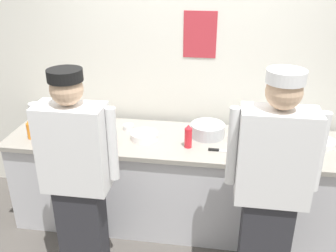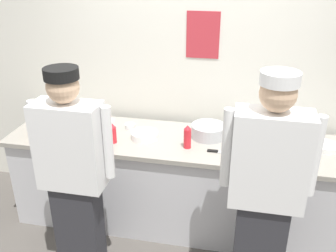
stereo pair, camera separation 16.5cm
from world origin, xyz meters
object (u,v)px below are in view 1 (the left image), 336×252
object	(u,v)px
sheet_tray	(271,143)
squeeze_bottle_primary	(188,136)
squeeze_bottle_secondary	(113,135)
plate_stack_rear	(144,136)
plate_stack_front	(322,143)
squeeze_bottle_spare	(30,130)
ramekin_green_sauce	(65,131)
chef_near_left	(77,176)
deli_cup	(42,135)
chefs_knife	(222,151)
mixing_bowl_steel	(208,130)
ramekin_orange_sauce	(106,123)
ramekin_red_sauce	(128,127)
chef_center	(271,186)

from	to	relation	value
sheet_tray	squeeze_bottle_primary	size ratio (longest dim) A/B	2.34
squeeze_bottle_secondary	plate_stack_rear	bearing A→B (deg)	28.37
plate_stack_front	plate_stack_rear	world-z (taller)	plate_stack_rear
squeeze_bottle_secondary	squeeze_bottle_spare	bearing A→B (deg)	-179.37
squeeze_bottle_primary	ramekin_green_sauce	size ratio (longest dim) A/B	2.02
squeeze_bottle_primary	plate_stack_front	bearing A→B (deg)	10.33
plate_stack_rear	squeeze_bottle_secondary	distance (m)	0.29
plate_stack_front	plate_stack_rear	size ratio (longest dim) A/B	0.92
chef_near_left	squeeze_bottle_secondary	xyz separation A→B (m)	(0.10, 0.58, 0.06)
deli_cup	chefs_knife	size ratio (longest dim) A/B	0.33
plate_stack_rear	squeeze_bottle_spare	bearing A→B (deg)	-171.92
mixing_bowl_steel	ramekin_green_sauce	distance (m)	1.29
plate_stack_front	plate_stack_rear	distance (m)	1.53
squeeze_bottle_secondary	mixing_bowl_steel	bearing A→B (deg)	19.22
chefs_knife	deli_cup	bearing A→B (deg)	-179.08
plate_stack_front	ramekin_green_sauce	bearing A→B (deg)	-177.20
sheet_tray	squeeze_bottle_spare	size ratio (longest dim) A/B	2.72
ramekin_orange_sauce	deli_cup	bearing A→B (deg)	-141.10
squeeze_bottle_spare	ramekin_orange_sauce	size ratio (longest dim) A/B	1.71
mixing_bowl_steel	ramekin_red_sauce	xyz separation A→B (m)	(-0.74, 0.03, -0.03)
ramekin_green_sauce	ramekin_red_sauce	bearing A→B (deg)	17.79
plate_stack_front	ramekin_red_sauce	size ratio (longest dim) A/B	2.29
squeeze_bottle_primary	ramekin_red_sauce	bearing A→B (deg)	155.16
squeeze_bottle_secondary	chefs_knife	xyz separation A→B (m)	(0.93, 0.00, -0.08)
squeeze_bottle_primary	ramekin_orange_sauce	distance (m)	0.88
plate_stack_rear	squeeze_bottle_primary	bearing A→B (deg)	-13.68
plate_stack_rear	squeeze_bottle_spare	world-z (taller)	squeeze_bottle_spare
sheet_tray	squeeze_bottle_primary	distance (m)	0.72
deli_cup	chef_center	bearing A→B (deg)	-15.55
mixing_bowl_steel	ramekin_orange_sauce	world-z (taller)	mixing_bowl_steel
mixing_bowl_steel	chef_center	bearing A→B (deg)	-60.17
plate_stack_rear	deli_cup	size ratio (longest dim) A/B	2.65
sheet_tray	deli_cup	xyz separation A→B (m)	(-1.99, -0.21, 0.03)
squeeze_bottle_spare	ramekin_green_sauce	distance (m)	0.30
chef_near_left	plate_stack_front	world-z (taller)	chef_near_left
chef_near_left	sheet_tray	distance (m)	1.64
chef_center	squeeze_bottle_secondary	bearing A→B (deg)	156.51
squeeze_bottle_spare	ramekin_red_sauce	distance (m)	0.87
plate_stack_front	sheet_tray	world-z (taller)	plate_stack_front
squeeze_bottle_primary	chef_near_left	bearing A→B (deg)	-140.44
chef_near_left	deli_cup	distance (m)	0.78
chef_center	ramekin_orange_sauce	world-z (taller)	chef_center
ramekin_orange_sauce	ramekin_green_sauce	distance (m)	0.39
ramekin_red_sauce	ramekin_orange_sauce	xyz separation A→B (m)	(-0.23, 0.05, -0.00)
mixing_bowl_steel	squeeze_bottle_spare	world-z (taller)	squeeze_bottle_spare
chef_near_left	squeeze_bottle_primary	size ratio (longest dim) A/B	8.20
plate_stack_rear	squeeze_bottle_secondary	size ratio (longest dim) A/B	1.34
squeeze_bottle_primary	squeeze_bottle_secondary	distance (m)	0.65
sheet_tray	ramekin_orange_sauce	bearing A→B (deg)	173.72
chef_near_left	chef_center	distance (m)	1.38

